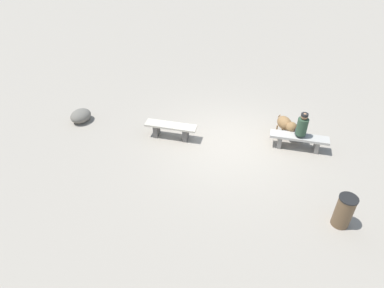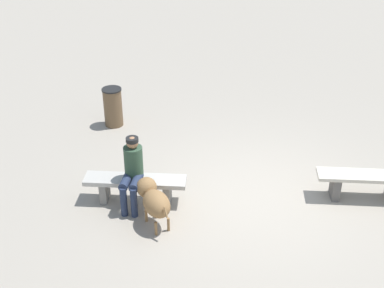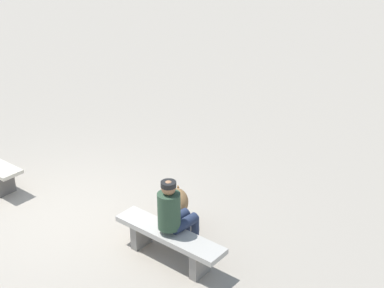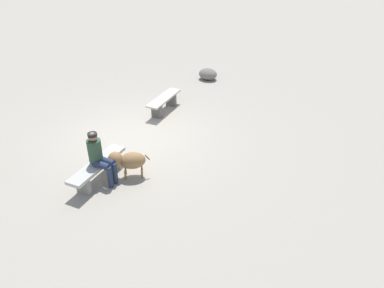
% 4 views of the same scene
% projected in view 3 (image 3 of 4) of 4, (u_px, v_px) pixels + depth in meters
% --- Properties ---
extents(ground, '(210.00, 210.00, 0.06)m').
position_uv_depth(ground, '(62.00, 220.00, 8.17)').
color(ground, '#9E9384').
extents(bench_right, '(1.71, 0.52, 0.45)m').
position_uv_depth(bench_right, '(169.00, 239.00, 7.08)').
color(bench_right, gray).
rests_on(bench_right, ground).
extents(seated_person, '(0.38, 0.63, 1.22)m').
position_uv_depth(seated_person, '(175.00, 213.00, 6.99)').
color(seated_person, '#2D4733').
rests_on(seated_person, ground).
extents(dog, '(0.63, 0.85, 0.67)m').
position_uv_depth(dog, '(174.00, 206.00, 7.64)').
color(dog, olive).
rests_on(dog, ground).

